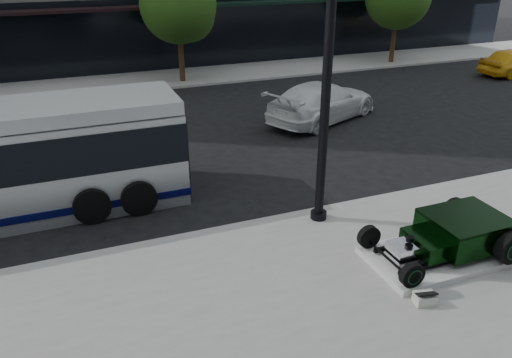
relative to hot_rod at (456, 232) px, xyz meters
name	(u,v)px	position (x,y,z in m)	size (l,w,h in m)	color
ground	(256,187)	(-2.82, 5.17, -0.70)	(120.00, 120.00, 0.00)	black
sidewalk_far	(160,79)	(-2.82, 19.17, -0.64)	(70.00, 4.00, 0.12)	gray
street_trees	(181,8)	(-1.68, 18.24, 3.07)	(29.80, 3.80, 5.70)	black
display_plinth	(441,254)	(-0.33, 0.00, -0.50)	(3.40, 1.80, 0.15)	silver
hot_rod	(456,232)	(0.00, 0.00, 0.00)	(3.22, 2.00, 0.81)	black
info_plaque	(425,298)	(-1.73, -1.18, -0.45)	(0.46, 0.38, 0.31)	silver
lamppost	(326,86)	(-2.07, 2.62, 2.91)	(0.42, 0.42, 7.55)	black
white_sedan	(322,101)	(2.04, 10.08, 0.09)	(2.20, 5.41, 1.57)	white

